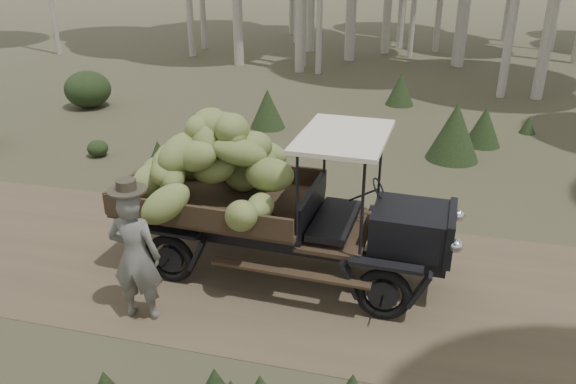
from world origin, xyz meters
The scene contains 5 objects.
ground centered at (0.00, 0.00, 0.00)m, with size 120.00×120.00×0.00m, color #473D2B.
dirt_track centered at (0.00, 0.00, 0.00)m, with size 70.00×4.00×0.01m, color brown.
banana_truck centered at (-1.18, 0.18, 1.49)m, with size 5.16×2.52×2.53m.
farmer centered at (-2.03, -1.47, 0.94)m, with size 0.71×0.53×2.00m.
undergrowth centered at (-0.15, -0.80, 0.56)m, with size 20.85×22.62×1.35m.
Camera 1 is at (1.44, -7.05, 4.65)m, focal length 35.00 mm.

